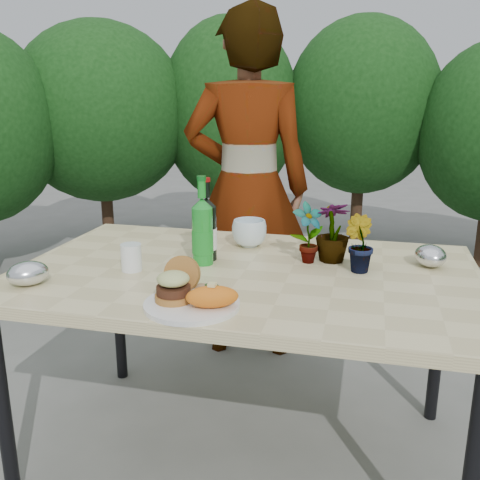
% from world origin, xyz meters
% --- Properties ---
extents(ground, '(80.00, 80.00, 0.00)m').
position_xyz_m(ground, '(0.00, 0.00, 0.00)').
color(ground, slate).
rests_on(ground, ground).
extents(patio_table, '(1.60, 1.00, 0.75)m').
position_xyz_m(patio_table, '(0.00, 0.00, 0.69)').
color(patio_table, beige).
rests_on(patio_table, ground).
extents(shrub_hedge, '(6.95, 5.14, 2.03)m').
position_xyz_m(shrub_hedge, '(0.27, 1.55, 1.14)').
color(shrub_hedge, '#382316').
rests_on(shrub_hedge, ground).
extents(dinner_plate, '(0.28, 0.28, 0.01)m').
position_xyz_m(dinner_plate, '(-0.07, -0.36, 0.76)').
color(dinner_plate, white).
rests_on(dinner_plate, patio_table).
extents(burger_stack, '(0.11, 0.16, 0.11)m').
position_xyz_m(burger_stack, '(-0.13, -0.35, 0.81)').
color(burger_stack, '#B7722D').
rests_on(burger_stack, dinner_plate).
extents(sweet_potato, '(0.17, 0.12, 0.06)m').
position_xyz_m(sweet_potato, '(-0.01, -0.38, 0.80)').
color(sweet_potato, orange).
rests_on(sweet_potato, dinner_plate).
extents(grilled_veg, '(0.08, 0.05, 0.03)m').
position_xyz_m(grilled_veg, '(-0.06, -0.27, 0.78)').
color(grilled_veg, olive).
rests_on(grilled_veg, dinner_plate).
extents(wine_bottle, '(0.07, 0.07, 0.31)m').
position_xyz_m(wine_bottle, '(-0.17, 0.08, 0.86)').
color(wine_bottle, black).
rests_on(wine_bottle, patio_table).
extents(sparkling_water, '(0.08, 0.08, 0.32)m').
position_xyz_m(sparkling_water, '(-0.17, 0.03, 0.87)').
color(sparkling_water, '#198B26').
rests_on(sparkling_water, patio_table).
extents(plastic_cup, '(0.07, 0.07, 0.09)m').
position_xyz_m(plastic_cup, '(-0.38, -0.10, 0.80)').
color(plastic_cup, white).
rests_on(plastic_cup, patio_table).
extents(seedling_left, '(0.14, 0.13, 0.22)m').
position_xyz_m(seedling_left, '(0.20, 0.13, 0.86)').
color(seedling_left, '#23521C').
rests_on(seedling_left, patio_table).
extents(seedling_mid, '(0.14, 0.14, 0.20)m').
position_xyz_m(seedling_mid, '(0.38, 0.08, 0.85)').
color(seedling_mid, '#1F501B').
rests_on(seedling_mid, patio_table).
extents(seedling_right, '(0.17, 0.17, 0.22)m').
position_xyz_m(seedling_right, '(0.29, 0.18, 0.86)').
color(seedling_right, '#275D1F').
rests_on(seedling_right, patio_table).
extents(blue_bowl, '(0.18, 0.18, 0.11)m').
position_xyz_m(blue_bowl, '(-0.05, 0.29, 0.80)').
color(blue_bowl, silver).
rests_on(blue_bowl, patio_table).
extents(foil_packet_left, '(0.17, 0.17, 0.08)m').
position_xyz_m(foil_packet_left, '(-0.65, -0.31, 0.79)').
color(foil_packet_left, silver).
rests_on(foil_packet_left, patio_table).
extents(foil_packet_right, '(0.13, 0.15, 0.08)m').
position_xyz_m(foil_packet_right, '(0.63, 0.20, 0.79)').
color(foil_packet_right, silver).
rests_on(foil_packet_right, patio_table).
extents(person, '(0.71, 0.53, 1.75)m').
position_xyz_m(person, '(-0.20, 0.88, 0.88)').
color(person, '#95664A').
rests_on(person, ground).
extents(terracotta_pot, '(0.17, 0.17, 0.14)m').
position_xyz_m(terracotta_pot, '(-1.45, 1.85, 0.07)').
color(terracotta_pot, '#A8502B').
rests_on(terracotta_pot, ground).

